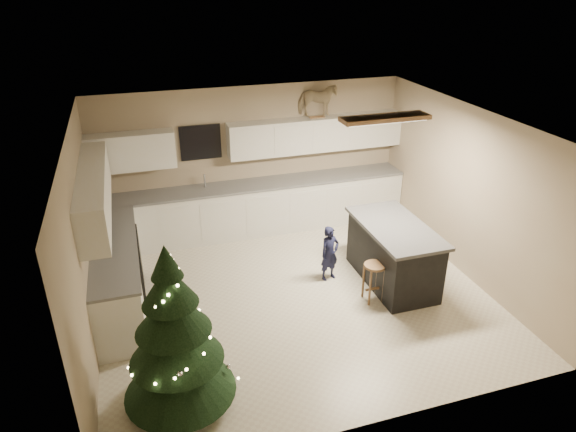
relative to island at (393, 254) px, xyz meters
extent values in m
plane|color=beige|center=(-1.54, 0.05, -0.48)|extent=(5.50, 5.50, 0.00)
cube|color=gray|center=(-1.54, 2.55, 0.82)|extent=(5.50, 0.02, 2.60)
cube|color=gray|center=(-1.54, -2.45, 0.82)|extent=(5.50, 0.02, 2.60)
cube|color=gray|center=(-4.29, 0.05, 0.82)|extent=(0.02, 5.00, 2.60)
cube|color=gray|center=(1.21, 0.05, 0.82)|extent=(0.02, 5.00, 2.60)
cube|color=silver|center=(-1.54, 0.05, 2.12)|extent=(5.50, 5.00, 0.02)
cube|color=brown|center=(-0.24, 0.15, 2.07)|extent=(1.25, 0.32, 0.06)
cube|color=white|center=(-0.24, 0.15, 2.04)|extent=(1.15, 0.24, 0.02)
cube|color=silver|center=(-1.54, 2.25, -0.03)|extent=(5.48, 0.60, 0.90)
cube|color=silver|center=(-3.99, 0.65, -0.03)|extent=(0.60, 2.60, 0.90)
cube|color=slate|center=(-1.54, 2.24, 0.44)|extent=(5.48, 0.62, 0.04)
cube|color=slate|center=(-3.98, 0.65, 0.44)|extent=(0.62, 2.60, 0.04)
cube|color=silver|center=(-3.59, 2.38, 1.22)|extent=(1.40, 0.35, 0.60)
cube|color=silver|center=(-0.39, 2.38, 1.22)|extent=(3.20, 0.35, 0.60)
cube|color=silver|center=(-4.12, 0.78, 1.22)|extent=(0.35, 2.60, 0.60)
cube|color=black|center=(-2.44, 2.52, 1.22)|extent=(0.70, 0.04, 0.60)
cube|color=#99999E|center=(-2.44, 2.25, 0.42)|extent=(0.55, 0.40, 0.06)
cylinder|color=#99999E|center=(-2.44, 2.35, 0.58)|extent=(0.03, 0.03, 0.24)
cube|color=black|center=(-3.97, 0.95, -0.03)|extent=(0.64, 0.75, 0.90)
cube|color=black|center=(-4.22, 0.95, 0.57)|extent=(0.10, 0.75, 0.30)
cube|color=black|center=(0.00, 0.00, -0.03)|extent=(0.80, 1.60, 0.90)
cube|color=#3D3E42|center=(0.00, 0.00, 0.45)|extent=(0.90, 1.70, 0.05)
cylinder|color=brown|center=(-0.49, -0.38, 0.10)|extent=(0.31, 0.31, 0.04)
cylinder|color=brown|center=(-0.60, -0.49, -0.20)|extent=(0.03, 0.03, 0.56)
cylinder|color=brown|center=(-0.38, -0.49, -0.20)|extent=(0.03, 0.03, 0.56)
cylinder|color=brown|center=(-0.60, -0.27, -0.20)|extent=(0.03, 0.03, 0.56)
cylinder|color=brown|center=(-0.38, -0.27, -0.20)|extent=(0.03, 0.03, 0.56)
cube|color=brown|center=(-0.49, -0.38, -0.30)|extent=(0.24, 0.03, 0.03)
cylinder|color=#3F2816|center=(-3.39, -1.55, -0.35)|extent=(0.11, 0.11, 0.27)
cone|color=black|center=(-3.39, -1.55, 0.01)|extent=(1.22, 1.22, 0.63)
cone|color=black|center=(-3.39, -1.55, 0.42)|extent=(1.00, 1.00, 0.54)
cone|color=black|center=(-3.39, -1.55, 0.77)|extent=(0.79, 0.79, 0.49)
cone|color=black|center=(-3.39, -1.55, 1.09)|extent=(0.57, 0.57, 0.45)
cone|color=black|center=(-3.39, -1.55, 1.36)|extent=(0.32, 0.32, 0.36)
sphere|color=#FFD88C|center=(-2.76, -1.55, -0.26)|extent=(0.03, 0.03, 0.03)
sphere|color=#FFD88C|center=(-2.85, -1.25, -0.20)|extent=(0.03, 0.03, 0.03)
sphere|color=#FFD88C|center=(-3.07, -1.05, -0.13)|extent=(0.03, 0.03, 0.03)
sphere|color=#FFD88C|center=(-3.35, -0.98, -0.07)|extent=(0.03, 0.03, 0.03)
sphere|color=#FFD88C|center=(-3.62, -1.05, -0.01)|extent=(0.03, 0.03, 0.03)
sphere|color=#FFD88C|center=(-3.82, -1.23, 0.05)|extent=(0.03, 0.03, 0.03)
sphere|color=#FFD88C|center=(-3.90, -1.48, 0.11)|extent=(0.03, 0.03, 0.03)
sphere|color=#FFD88C|center=(-3.85, -1.72, 0.17)|extent=(0.03, 0.03, 0.03)
sphere|color=#FFD88C|center=(-3.70, -1.90, 0.23)|extent=(0.03, 0.03, 0.03)
sphere|color=#FFD88C|center=(-3.49, -1.98, 0.29)|extent=(0.03, 0.03, 0.03)
sphere|color=#FFD88C|center=(-3.27, -1.95, 0.35)|extent=(0.03, 0.03, 0.03)
sphere|color=#FFD88C|center=(-3.11, -1.83, 0.41)|extent=(0.03, 0.03, 0.03)
sphere|color=#FFD88C|center=(-3.03, -1.65, 0.47)|extent=(0.03, 0.03, 0.03)
sphere|color=#FFD88C|center=(-3.04, -1.47, 0.53)|extent=(0.03, 0.03, 0.03)
sphere|color=#FFD88C|center=(-3.14, -1.32, 0.59)|extent=(0.03, 0.03, 0.03)
sphere|color=#FFD88C|center=(-3.28, -1.25, 0.66)|extent=(0.03, 0.03, 0.03)
sphere|color=#FFD88C|center=(-3.44, -1.25, 0.72)|extent=(0.03, 0.03, 0.03)
sphere|color=#FFD88C|center=(-3.56, -1.33, 0.78)|extent=(0.03, 0.03, 0.03)
sphere|color=#FFD88C|center=(-3.63, -1.44, 0.84)|extent=(0.03, 0.03, 0.03)
sphere|color=#FFD88C|center=(-3.63, -1.57, 0.90)|extent=(0.03, 0.03, 0.03)
sphere|color=#FFD88C|center=(-3.57, -1.66, 0.96)|extent=(0.03, 0.03, 0.03)
sphere|color=#FFD88C|center=(-3.49, -1.72, 1.02)|extent=(0.03, 0.03, 0.03)
sphere|color=#FFD88C|center=(-3.39, -1.72, 1.08)|extent=(0.03, 0.03, 0.03)
sphere|color=#FFD88C|center=(-3.32, -1.68, 1.14)|extent=(0.03, 0.03, 0.03)
sphere|color=#FFD88C|center=(-3.28, -1.62, 1.20)|extent=(0.03, 0.03, 0.03)
sphere|color=#FFD88C|center=(-3.29, -1.55, 1.26)|extent=(0.03, 0.03, 0.03)
sphere|color=#FFD88C|center=(-3.31, -1.51, 1.32)|extent=(0.03, 0.03, 0.03)
sphere|color=#FFD88C|center=(-3.35, -1.49, 1.38)|extent=(0.03, 0.03, 0.03)
sphere|color=silver|center=(-2.86, -1.55, -0.11)|extent=(0.06, 0.06, 0.06)
sphere|color=silver|center=(-3.67, -1.17, 0.09)|extent=(0.06, 0.06, 0.06)
sphere|color=silver|center=(-3.51, -1.92, 0.29)|extent=(0.06, 0.06, 0.06)
sphere|color=silver|center=(-3.09, -1.45, 0.49)|extent=(0.06, 0.06, 0.06)
sphere|color=silver|center=(-3.60, -1.40, 0.70)|extent=(0.06, 0.06, 0.06)
sphere|color=silver|center=(-3.39, -1.73, 0.90)|extent=(0.06, 0.06, 0.06)
sphere|color=silver|center=(-3.31, -1.48, 1.10)|extent=(0.06, 0.06, 0.06)
sphere|color=silver|center=(-3.43, -1.54, 1.30)|extent=(0.06, 0.06, 0.06)
imported|color=black|center=(-0.89, 0.35, -0.04)|extent=(0.37, 0.29, 0.89)
cube|color=brown|center=(-0.39, 2.34, 1.53)|extent=(0.27, 0.02, 0.02)
cube|color=brown|center=(-0.39, 2.42, 1.53)|extent=(0.27, 0.02, 0.02)
imported|color=beige|center=(-0.39, 2.38, 1.83)|extent=(0.74, 0.51, 0.57)
camera|label=1|loc=(-3.54, -5.95, 3.89)|focal=32.00mm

